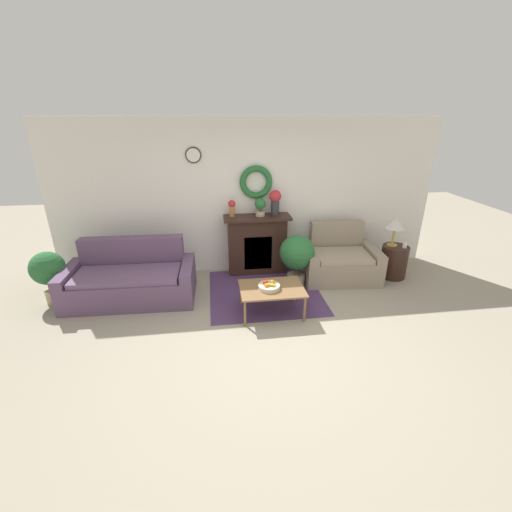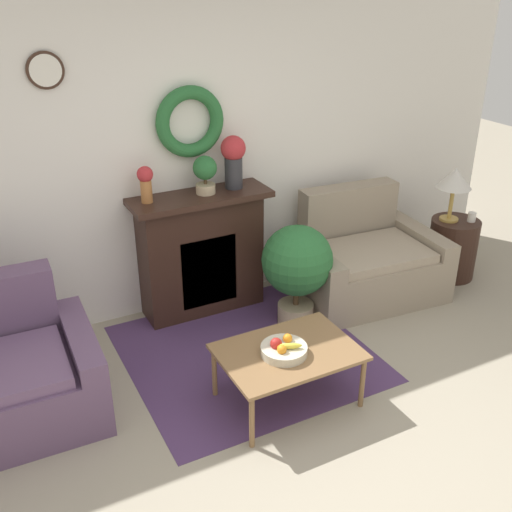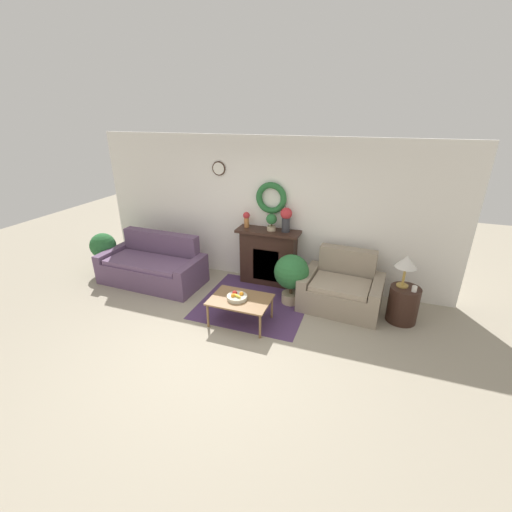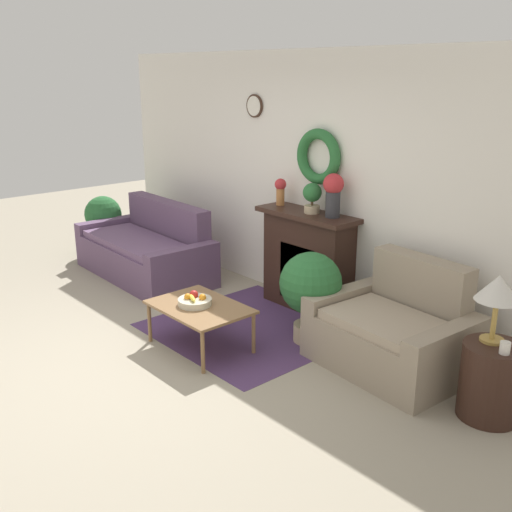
# 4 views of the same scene
# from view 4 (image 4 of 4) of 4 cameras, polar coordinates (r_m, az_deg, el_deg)

# --- Properties ---
(ground_plane) EXTENTS (16.00, 16.00, 0.00)m
(ground_plane) POSITION_cam_4_polar(r_m,az_deg,el_deg) (5.45, -12.62, -10.29)
(ground_plane) COLOR #9E937F
(floor_rug) EXTENTS (1.80, 1.75, 0.01)m
(floor_rug) POSITION_cam_4_polar(r_m,az_deg,el_deg) (6.07, -0.36, -6.87)
(floor_rug) COLOR #4C335B
(floor_rug) RESTS_ON ground_plane
(wall_back) EXTENTS (6.80, 0.17, 2.70)m
(wall_back) POSITION_cam_4_polar(r_m,az_deg,el_deg) (6.43, 5.65, 7.13)
(wall_back) COLOR white
(wall_back) RESTS_ON ground_plane
(fireplace) EXTENTS (1.17, 0.41, 1.07)m
(fireplace) POSITION_cam_4_polar(r_m,az_deg,el_deg) (6.41, 4.93, -0.42)
(fireplace) COLOR #331E16
(fireplace) RESTS_ON ground_plane
(couch_left) EXTENTS (1.99, 0.99, 0.91)m
(couch_left) POSITION_cam_4_polar(r_m,az_deg,el_deg) (7.63, -10.32, 0.46)
(couch_left) COLOR #604766
(couch_left) RESTS_ON ground_plane
(loveseat_right) EXTENTS (1.36, 1.04, 0.93)m
(loveseat_right) POSITION_cam_4_polar(r_m,az_deg,el_deg) (5.36, 13.03, -7.11)
(loveseat_right) COLOR gray
(loveseat_right) RESTS_ON ground_plane
(coffee_table) EXTENTS (0.92, 0.65, 0.42)m
(coffee_table) POSITION_cam_4_polar(r_m,az_deg,el_deg) (5.55, -5.37, -5.08)
(coffee_table) COLOR olive
(coffee_table) RESTS_ON ground_plane
(fruit_bowl) EXTENTS (0.31, 0.31, 0.12)m
(fruit_bowl) POSITION_cam_4_polar(r_m,az_deg,el_deg) (5.55, -5.86, -4.26)
(fruit_bowl) COLOR beige
(fruit_bowl) RESTS_ON coffee_table
(side_table_by_loveseat) EXTENTS (0.46, 0.46, 0.58)m
(side_table_by_loveseat) POSITION_cam_4_polar(r_m,az_deg,el_deg) (4.83, 21.49, -11.04)
(side_table_by_loveseat) COLOR #331E16
(side_table_by_loveseat) RESTS_ON ground_plane
(table_lamp) EXTENTS (0.32, 0.32, 0.51)m
(table_lamp) POSITION_cam_4_polar(r_m,az_deg,el_deg) (4.62, 22.06, -3.05)
(table_lamp) COLOR #B28E42
(table_lamp) RESTS_ON side_table_by_loveseat
(mug) EXTENTS (0.07, 0.07, 0.09)m
(mug) POSITION_cam_4_polar(r_m,az_deg,el_deg) (4.58, 22.63, -8.08)
(mug) COLOR silver
(mug) RESTS_ON side_table_by_loveseat
(vase_on_mantel_left) EXTENTS (0.13, 0.13, 0.29)m
(vase_on_mantel_left) POSITION_cam_4_polar(r_m,az_deg,el_deg) (6.54, 2.34, 6.33)
(vase_on_mantel_left) COLOR #AD6B38
(vase_on_mantel_left) RESTS_ON fireplace
(vase_on_mantel_right) EXTENTS (0.21, 0.21, 0.44)m
(vase_on_mantel_right) POSITION_cam_4_polar(r_m,az_deg,el_deg) (6.01, 7.37, 6.07)
(vase_on_mantel_right) COLOR #2D2D33
(vase_on_mantel_right) RESTS_ON fireplace
(potted_plant_on_mantel) EXTENTS (0.20, 0.20, 0.31)m
(potted_plant_on_mantel) POSITION_cam_4_polar(r_m,az_deg,el_deg) (6.18, 5.37, 5.71)
(potted_plant_on_mantel) COLOR tan
(potted_plant_on_mantel) RESTS_ON fireplace
(potted_plant_floor_by_couch) EXTENTS (0.51, 0.51, 0.82)m
(potted_plant_floor_by_couch) POSITION_cam_4_polar(r_m,az_deg,el_deg) (8.62, -14.34, 3.60)
(potted_plant_floor_by_couch) COLOR tan
(potted_plant_floor_by_couch) RESTS_ON ground_plane
(potted_plant_floor_by_loveseat) EXTENTS (0.59, 0.59, 0.88)m
(potted_plant_floor_by_loveseat) POSITION_cam_4_polar(r_m,az_deg,el_deg) (5.61, 5.22, -2.96)
(potted_plant_floor_by_loveseat) COLOR tan
(potted_plant_floor_by_loveseat) RESTS_ON ground_plane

